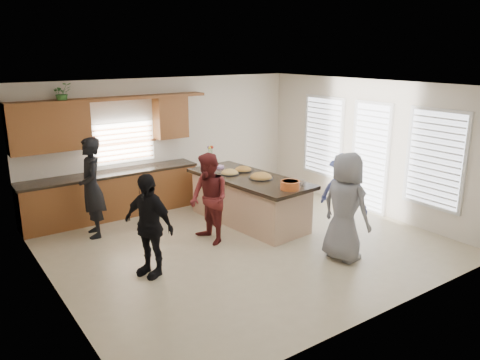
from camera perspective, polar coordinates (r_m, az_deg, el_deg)
floor at (r=8.57m, az=0.37°, el=-7.59°), size 6.50×6.50×0.00m
room_shell at (r=8.02m, az=0.39°, el=5.00°), size 6.52×6.02×2.81m
back_cabinetry at (r=9.98m, az=-15.78°, el=0.70°), size 4.08×0.66×2.46m
right_wall_glazing at (r=10.22m, az=15.76°, el=3.51°), size 0.06×4.00×2.25m
island at (r=9.40m, az=1.10°, el=-2.53°), size 1.40×2.80×0.95m
platter_front at (r=9.12m, az=2.58°, el=0.33°), size 0.47×0.47×0.19m
platter_mid at (r=9.68m, az=0.39°, el=1.25°), size 0.38×0.38×0.15m
platter_back at (r=9.43m, az=-1.27°, el=0.86°), size 0.38×0.38×0.15m
salad_bowl at (r=8.45m, az=6.12°, el=-0.57°), size 0.35×0.35×0.15m
clear_cup at (r=8.74m, az=7.61°, el=-0.31°), size 0.08×0.08×0.10m
plate_stack at (r=9.97m, az=-2.57°, el=1.63°), size 0.21×0.21×0.04m
flower_vase at (r=10.14m, az=-3.59°, el=3.06°), size 0.14×0.14×0.43m
potted_plant at (r=9.58m, az=-20.88°, el=9.88°), size 0.40×0.37×0.38m
woman_left_back at (r=8.99m, az=-17.63°, el=-0.91°), size 0.56×0.75×1.87m
woman_left_mid at (r=8.32m, az=-3.80°, el=-2.33°), size 0.63×0.80×1.64m
woman_left_front at (r=7.25m, az=-11.11°, el=-5.43°), size 0.72×1.03×1.62m
woman_right_back at (r=8.91m, az=12.45°, el=-1.74°), size 0.74×1.09×1.55m
woman_right_front at (r=7.80m, az=12.72°, el=-3.23°), size 0.65×0.93×1.82m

